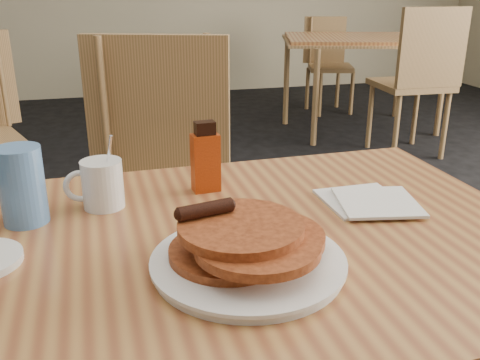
{
  "coord_description": "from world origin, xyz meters",
  "views": [
    {
      "loc": [
        -0.19,
        -0.82,
        1.18
      ],
      "look_at": [
        0.03,
        0.03,
        0.84
      ],
      "focal_mm": 40.0,
      "sensor_mm": 36.0,
      "label": 1
    }
  ],
  "objects_px": {
    "main_table": "(220,259)",
    "coffee_mug": "(101,183)",
    "chair_neighbor_near": "(420,70)",
    "neighbor_table": "(365,42)",
    "chair_neighbor_far": "(327,56)",
    "pancake_plate": "(248,251)",
    "syrup_bottle": "(206,159)",
    "chair_main_far": "(164,173)",
    "blue_tumbler": "(22,186)"
  },
  "relations": [
    {
      "from": "main_table",
      "to": "coffee_mug",
      "type": "relative_size",
      "value": 8.19
    },
    {
      "from": "chair_neighbor_near",
      "to": "neighbor_table",
      "type": "bearing_deg",
      "value": 94.8
    },
    {
      "from": "main_table",
      "to": "chair_neighbor_far",
      "type": "xyz_separation_m",
      "value": [
        1.86,
        3.84,
        -0.2
      ]
    },
    {
      "from": "neighbor_table",
      "to": "chair_neighbor_far",
      "type": "bearing_deg",
      "value": 88.91
    },
    {
      "from": "pancake_plate",
      "to": "coffee_mug",
      "type": "distance_m",
      "value": 0.37
    },
    {
      "from": "syrup_bottle",
      "to": "neighbor_table",
      "type": "bearing_deg",
      "value": 52.55
    },
    {
      "from": "chair_main_far",
      "to": "blue_tumbler",
      "type": "distance_m",
      "value": 0.71
    },
    {
      "from": "chair_neighbor_near",
      "to": "blue_tumbler",
      "type": "height_order",
      "value": "chair_neighbor_near"
    },
    {
      "from": "chair_main_far",
      "to": "coffee_mug",
      "type": "bearing_deg",
      "value": -88.91
    },
    {
      "from": "main_table",
      "to": "chair_main_far",
      "type": "distance_m",
      "value": 0.76
    },
    {
      "from": "neighbor_table",
      "to": "coffee_mug",
      "type": "xyz_separation_m",
      "value": [
        -2.04,
        -2.91,
        0.09
      ]
    },
    {
      "from": "chair_main_far",
      "to": "chair_neighbor_near",
      "type": "bearing_deg",
      "value": 59.1
    },
    {
      "from": "chair_main_far",
      "to": "coffee_mug",
      "type": "height_order",
      "value": "chair_main_far"
    },
    {
      "from": "syrup_bottle",
      "to": "main_table",
      "type": "bearing_deg",
      "value": -100.09
    },
    {
      "from": "chair_main_far",
      "to": "syrup_bottle",
      "type": "relative_size",
      "value": 6.72
    },
    {
      "from": "neighbor_table",
      "to": "chair_neighbor_far",
      "type": "distance_m",
      "value": 0.76
    },
    {
      "from": "chair_neighbor_near",
      "to": "pancake_plate",
      "type": "bearing_deg",
      "value": -124.55
    },
    {
      "from": "chair_main_far",
      "to": "syrup_bottle",
      "type": "xyz_separation_m",
      "value": [
        0.03,
        -0.52,
        0.21
      ]
    },
    {
      "from": "main_table",
      "to": "coffee_mug",
      "type": "distance_m",
      "value": 0.29
    },
    {
      "from": "chair_main_far",
      "to": "neighbor_table",
      "type": "bearing_deg",
      "value": 70.74
    },
    {
      "from": "chair_main_far",
      "to": "chair_neighbor_near",
      "type": "relative_size",
      "value": 1.01
    },
    {
      "from": "main_table",
      "to": "chair_neighbor_near",
      "type": "bearing_deg",
      "value": 51.21
    },
    {
      "from": "chair_main_far",
      "to": "blue_tumbler",
      "type": "xyz_separation_m",
      "value": [
        -0.32,
        -0.59,
        0.21
      ]
    },
    {
      "from": "chair_neighbor_near",
      "to": "blue_tumbler",
      "type": "distance_m",
      "value": 3.11
    },
    {
      "from": "neighbor_table",
      "to": "coffee_mug",
      "type": "distance_m",
      "value": 3.55
    },
    {
      "from": "main_table",
      "to": "chair_neighbor_near",
      "type": "distance_m",
      "value": 3.0
    },
    {
      "from": "chair_neighbor_far",
      "to": "blue_tumbler",
      "type": "bearing_deg",
      "value": -103.46
    },
    {
      "from": "main_table",
      "to": "pancake_plate",
      "type": "xyz_separation_m",
      "value": [
        0.02,
        -0.11,
        0.07
      ]
    },
    {
      "from": "chair_neighbor_near",
      "to": "syrup_bottle",
      "type": "xyz_separation_m",
      "value": [
        -1.86,
        -2.11,
        0.21
      ]
    },
    {
      "from": "chair_main_far",
      "to": "chair_neighbor_near",
      "type": "xyz_separation_m",
      "value": [
        1.89,
        1.58,
        -0.0
      ]
    },
    {
      "from": "neighbor_table",
      "to": "chair_neighbor_far",
      "type": "relative_size",
      "value": 1.69
    },
    {
      "from": "chair_neighbor_far",
      "to": "chair_neighbor_near",
      "type": "xyz_separation_m",
      "value": [
        0.01,
        -1.5,
        0.1
      ]
    },
    {
      "from": "chair_neighbor_far",
      "to": "syrup_bottle",
      "type": "distance_m",
      "value": 4.06
    },
    {
      "from": "pancake_plate",
      "to": "blue_tumbler",
      "type": "xyz_separation_m",
      "value": [
        -0.35,
        0.27,
        0.04
      ]
    },
    {
      "from": "main_table",
      "to": "coffee_mug",
      "type": "xyz_separation_m",
      "value": [
        -0.2,
        0.19,
        0.09
      ]
    },
    {
      "from": "chair_main_far",
      "to": "pancake_plate",
      "type": "relative_size",
      "value": 3.33
    },
    {
      "from": "chair_main_far",
      "to": "chair_neighbor_far",
      "type": "xyz_separation_m",
      "value": [
        1.88,
        3.08,
        -0.11
      ]
    },
    {
      "from": "chair_neighbor_near",
      "to": "coffee_mug",
      "type": "height_order",
      "value": "chair_neighbor_near"
    },
    {
      "from": "coffee_mug",
      "to": "blue_tumbler",
      "type": "height_order",
      "value": "coffee_mug"
    },
    {
      "from": "pancake_plate",
      "to": "syrup_bottle",
      "type": "distance_m",
      "value": 0.34
    },
    {
      "from": "chair_neighbor_far",
      "to": "neighbor_table",
      "type": "bearing_deg",
      "value": -73.72
    },
    {
      "from": "main_table",
      "to": "syrup_bottle",
      "type": "xyz_separation_m",
      "value": [
        0.02,
        0.23,
        0.11
      ]
    },
    {
      "from": "neighbor_table",
      "to": "pancake_plate",
      "type": "xyz_separation_m",
      "value": [
        -1.83,
        -3.21,
        0.07
      ]
    },
    {
      "from": "main_table",
      "to": "chair_neighbor_near",
      "type": "xyz_separation_m",
      "value": [
        1.88,
        2.34,
        -0.1
      ]
    },
    {
      "from": "main_table",
      "to": "blue_tumbler",
      "type": "xyz_separation_m",
      "value": [
        -0.33,
        0.16,
        0.11
      ]
    },
    {
      "from": "neighbor_table",
      "to": "chair_main_far",
      "type": "xyz_separation_m",
      "value": [
        -1.86,
        -2.35,
        -0.1
      ]
    },
    {
      "from": "coffee_mug",
      "to": "blue_tumbler",
      "type": "xyz_separation_m",
      "value": [
        -0.14,
        -0.04,
        0.02
      ]
    },
    {
      "from": "neighbor_table",
      "to": "chair_neighbor_far",
      "type": "xyz_separation_m",
      "value": [
        0.01,
        0.74,
        -0.2
      ]
    },
    {
      "from": "chair_main_far",
      "to": "main_table",
      "type": "bearing_deg",
      "value": -69.83
    },
    {
      "from": "chair_neighbor_far",
      "to": "coffee_mug",
      "type": "xyz_separation_m",
      "value": [
        -2.06,
        -3.64,
        0.3
      ]
    }
  ]
}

